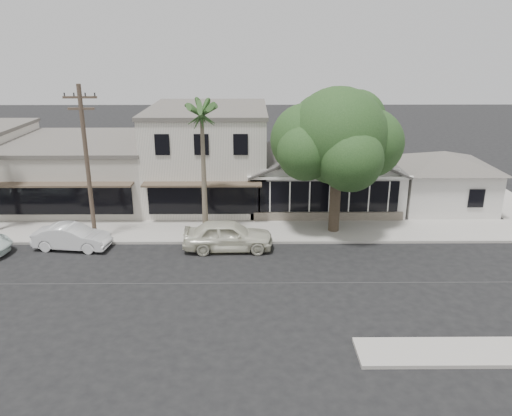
{
  "coord_description": "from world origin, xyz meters",
  "views": [
    {
      "loc": [
        0.09,
        -21.7,
        11.18
      ],
      "look_at": [
        0.33,
        6.0,
        1.82
      ],
      "focal_mm": 35.0,
      "sensor_mm": 36.0,
      "label": 1
    }
  ],
  "objects_px": {
    "car_0": "(228,235)",
    "car_1": "(72,237)",
    "shade_tree": "(336,138)",
    "utility_pole": "(87,162)"
  },
  "relations": [
    {
      "from": "car_1",
      "to": "utility_pole",
      "type": "bearing_deg",
      "value": -42.25
    },
    {
      "from": "utility_pole",
      "to": "shade_tree",
      "type": "xyz_separation_m",
      "value": [
        14.0,
        1.74,
        0.98
      ]
    },
    {
      "from": "utility_pole",
      "to": "shade_tree",
      "type": "bearing_deg",
      "value": 7.11
    },
    {
      "from": "car_0",
      "to": "car_1",
      "type": "height_order",
      "value": "car_0"
    },
    {
      "from": "utility_pole",
      "to": "shade_tree",
      "type": "distance_m",
      "value": 14.14
    },
    {
      "from": "car_0",
      "to": "car_1",
      "type": "distance_m",
      "value": 8.77
    },
    {
      "from": "utility_pole",
      "to": "car_0",
      "type": "height_order",
      "value": "utility_pole"
    },
    {
      "from": "utility_pole",
      "to": "car_1",
      "type": "xyz_separation_m",
      "value": [
        -1.02,
        -0.87,
        -4.09
      ]
    },
    {
      "from": "car_1",
      "to": "shade_tree",
      "type": "distance_m",
      "value": 16.06
    },
    {
      "from": "car_0",
      "to": "car_1",
      "type": "relative_size",
      "value": 1.18
    }
  ]
}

